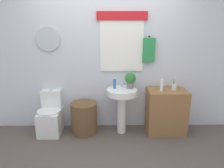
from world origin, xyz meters
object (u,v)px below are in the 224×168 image
Objects in this scene: toilet at (51,116)px; potted_plant at (130,79)px; laundry_hamper at (84,118)px; pedestal_sink at (122,100)px; soap_bottle at (115,84)px; lotion_bottle at (162,85)px; toothbrush_cup at (174,87)px; wooden_cabinet at (166,111)px.

toilet is 1.50m from potted_plant.
pedestal_sink is (0.64, 0.00, 0.31)m from laundry_hamper.
soap_bottle is at bearing 5.49° from laundry_hamper.
pedestal_sink is 0.70m from lotion_bottle.
toilet is at bearing 176.88° from laundry_hamper.
potted_plant is at bearing 168.74° from lotion_bottle.
laundry_hamper is at bearing -174.51° from soap_bottle.
toothbrush_cup reaches higher than soap_bottle.
soap_bottle is 0.60× the size of potted_plant.
toilet is 1.94m from lotion_bottle.
potted_plant is at bearing 4.40° from laundry_hamper.
lotion_bottle is (0.76, -0.09, 0.00)m from soap_bottle.
laundry_hamper is at bearing 180.00° from wooden_cabinet.
potted_plant is at bearing 174.42° from wooden_cabinet.
toilet is 3.74× the size of lotion_bottle.
wooden_cabinet is 0.83m from potted_plant.
toothbrush_cup reaches higher than wooden_cabinet.
toothbrush_cup is at bearing -3.16° from potted_plant.
lotion_bottle is at bearing -164.99° from toothbrush_cup.
wooden_cabinet reaches higher than toilet.
toilet is 1.25m from pedestal_sink.
pedestal_sink is at bearing -1.47° from toilet.
potted_plant is at bearing 1.22° from toilet.
lotion_bottle reaches higher than soap_bottle.
lotion_bottle is (1.28, -0.04, 0.59)m from laundry_hamper.
pedestal_sink is at bearing -156.80° from potted_plant.
wooden_cabinet is 4.83× the size of soap_bottle.
potted_plant is at bearing 23.20° from pedestal_sink.
toothbrush_cup is (0.22, 0.06, -0.04)m from lotion_bottle.
toilet is 0.97× the size of wooden_cabinet.
toilet is 0.94× the size of pedestal_sink.
toothbrush_cup reaches higher than toilet.
potted_plant reaches higher than soap_bottle.
pedestal_sink reaches higher than toilet.
soap_bottle is 0.85× the size of toothbrush_cup.
pedestal_sink reaches higher than laundry_hamper.
lotion_bottle is at bearing -3.56° from pedestal_sink.
toilet is at bearing 179.69° from toothbrush_cup.
soap_bottle reaches higher than laundry_hamper.
toothbrush_cup is (2.08, -0.01, 0.53)m from toilet.
lotion_bottle is (1.85, -0.07, 0.58)m from toilet.
laundry_hamper is at bearing -3.12° from toilet.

